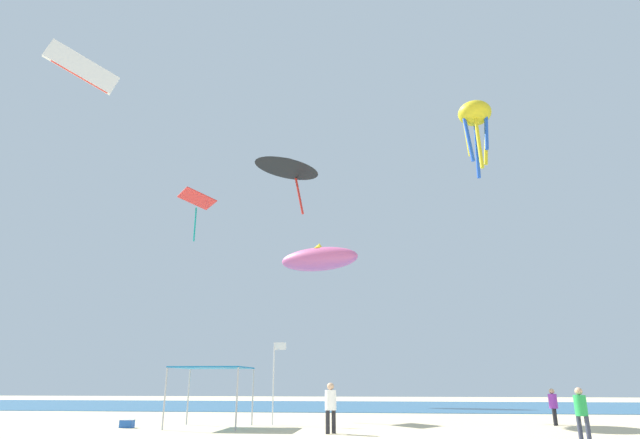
% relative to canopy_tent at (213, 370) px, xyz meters
% --- Properties ---
extents(ocean_strip, '(110.00, 20.52, 0.03)m').
position_rel_canopy_tent_xyz_m(ocean_strip, '(6.24, 21.97, -2.40)').
color(ocean_strip, '#28608C').
rests_on(ocean_strip, ground).
extents(canopy_tent, '(3.18, 2.87, 2.55)m').
position_rel_canopy_tent_xyz_m(canopy_tent, '(0.00, 0.00, 0.00)').
color(canopy_tent, '#B2B2B7').
rests_on(canopy_tent, ground).
extents(person_near_tent, '(0.45, 0.45, 1.88)m').
position_rel_canopy_tent_xyz_m(person_near_tent, '(5.54, -2.24, -1.32)').
color(person_near_tent, black).
rests_on(person_near_tent, ground).
extents(person_leftmost, '(0.41, 0.41, 1.72)m').
position_rel_canopy_tent_xyz_m(person_leftmost, '(14.38, -3.64, -1.41)').
color(person_leftmost, '#33384C').
rests_on(person_leftmost, ground).
extents(person_central, '(0.38, 0.40, 1.61)m').
position_rel_canopy_tent_xyz_m(person_central, '(15.41, 2.83, -1.47)').
color(person_central, black).
rests_on(person_central, ground).
extents(banner_flag, '(0.61, 0.06, 3.73)m').
position_rel_canopy_tent_xyz_m(banner_flag, '(2.52, 1.72, -0.17)').
color(banner_flag, silver).
rests_on(banner_flag, ground).
extents(cooler_box, '(0.57, 0.37, 0.35)m').
position_rel_canopy_tent_xyz_m(cooler_box, '(-3.53, -0.52, -2.24)').
color(cooler_box, blue).
rests_on(cooler_box, ground).
extents(kite_inflatable_pink, '(7.90, 4.53, 3.08)m').
position_rel_canopy_tent_xyz_m(kite_inflatable_pink, '(2.26, 22.51, 10.29)').
color(kite_inflatable_pink, pink).
extents(kite_parafoil_white, '(3.05, 2.21, 2.16)m').
position_rel_canopy_tent_xyz_m(kite_parafoil_white, '(-6.61, -2.96, 14.27)').
color(kite_parafoil_white, white).
extents(kite_diamond_red, '(3.01, 3.02, 3.27)m').
position_rel_canopy_tent_xyz_m(kite_diamond_red, '(-4.33, 7.94, 11.06)').
color(kite_diamond_red, red).
extents(kite_octopus_yellow, '(3.82, 3.82, 6.47)m').
position_rel_canopy_tent_xyz_m(kite_octopus_yellow, '(16.20, 16.66, 20.88)').
color(kite_octopus_yellow, yellow).
extents(kite_delta_black, '(5.28, 5.23, 3.80)m').
position_rel_canopy_tent_xyz_m(kite_delta_black, '(1.89, 7.41, 13.25)').
color(kite_delta_black, black).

